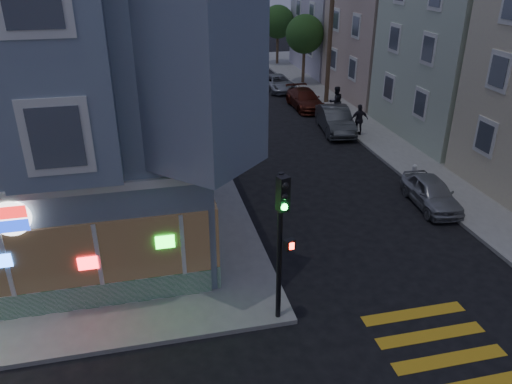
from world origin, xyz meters
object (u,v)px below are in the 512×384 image
object	(u,v)px
street_tree_far	(278,22)
parked_car_b	(335,120)
street_tree_near	(305,34)
parked_car_a	(431,193)
parked_car_c	(305,99)
parked_car_d	(278,83)
fire_hydrant	(414,171)
utility_pole	(330,34)
traffic_signal	(282,226)
pedestrian_a	(336,102)
pedestrian_b	(359,120)

from	to	relation	value
street_tree_far	parked_car_b	size ratio (longest dim) A/B	1.18
street_tree_near	parked_car_a	world-z (taller)	street_tree_near
parked_car_c	parked_car_d	distance (m)	5.22
street_tree_near	street_tree_far	xyz separation A→B (m)	(0.00, 8.00, 0.00)
street_tree_near	parked_car_b	bearing A→B (deg)	-98.87
fire_hydrant	parked_car_b	bearing A→B (deg)	97.31
utility_pole	parked_car_d	bearing A→B (deg)	117.94
street_tree_near	street_tree_far	distance (m)	8.00
street_tree_far	traffic_signal	size ratio (longest dim) A/B	1.17
parked_car_c	traffic_signal	distance (m)	22.49
pedestrian_a	street_tree_near	bearing A→B (deg)	-103.52
parked_car_b	traffic_signal	world-z (taller)	traffic_signal
parked_car_b	parked_car_c	bearing A→B (deg)	99.75
street_tree_far	fire_hydrant	size ratio (longest dim) A/B	7.66
utility_pole	pedestrian_b	distance (m)	8.16
pedestrian_b	parked_car_a	size ratio (longest dim) A/B	0.49
pedestrian_a	parked_car_a	xyz separation A→B (m)	(-0.60, -12.58, -0.50)
parked_car_a	parked_car_d	distance (m)	20.50
parked_car_d	fire_hydrant	bearing A→B (deg)	-86.61
pedestrian_b	parked_car_d	size ratio (longest dim) A/B	0.42
pedestrian_b	parked_car_d	bearing A→B (deg)	-81.07
utility_pole	parked_car_d	world-z (taller)	utility_pole
street_tree_near	traffic_signal	bearing A→B (deg)	-109.20
street_tree_near	pedestrian_b	xyz separation A→B (m)	(-0.90, -13.22, -2.89)
traffic_signal	street_tree_far	bearing A→B (deg)	55.46
street_tree_near	street_tree_far	size ratio (longest dim) A/B	1.00
fire_hydrant	parked_car_a	bearing A→B (deg)	-103.64
street_tree_far	parked_car_b	world-z (taller)	street_tree_far
parked_car_b	parked_car_c	world-z (taller)	parked_car_b
pedestrian_b	traffic_signal	world-z (taller)	traffic_signal
utility_pole	parked_car_a	xyz separation A→B (m)	(-1.30, -16.09, -4.18)
utility_pole	parked_car_a	bearing A→B (deg)	-94.62
utility_pole	parked_car_d	distance (m)	6.50
parked_car_b	fire_hydrant	size ratio (longest dim) A/B	6.49
parked_car_a	traffic_signal	world-z (taller)	traffic_signal
utility_pole	parked_car_a	distance (m)	16.68
parked_car_c	utility_pole	bearing A→B (deg)	23.39
parked_car_b	traffic_signal	distance (m)	17.80
pedestrian_b	parked_car_b	distance (m)	1.58
fire_hydrant	pedestrian_b	bearing A→B (deg)	90.00
pedestrian_a	parked_car_d	distance (m)	8.09
pedestrian_a	pedestrian_b	bearing A→B (deg)	81.89
parked_car_d	fire_hydrant	distance (m)	18.08
utility_pole	parked_car_c	xyz separation A→B (m)	(-1.86, -0.82, -4.16)
parked_car_a	street_tree_far	bearing A→B (deg)	92.38
street_tree_near	parked_car_d	bearing A→B (deg)	-147.40
parked_car_b	pedestrian_b	bearing A→B (deg)	-43.21
pedestrian_b	parked_car_b	bearing A→B (deg)	-49.93
parked_car_c	traffic_signal	bearing A→B (deg)	-110.19
street_tree_near	pedestrian_a	xyz separation A→B (m)	(-0.90, -9.52, -2.81)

